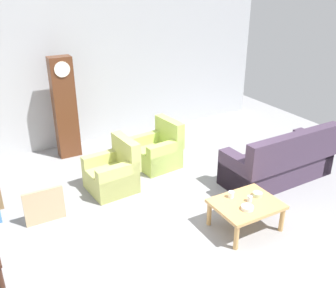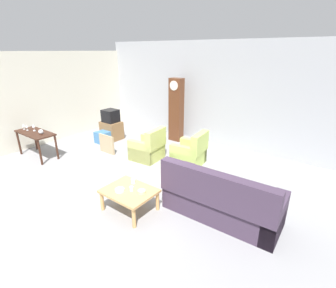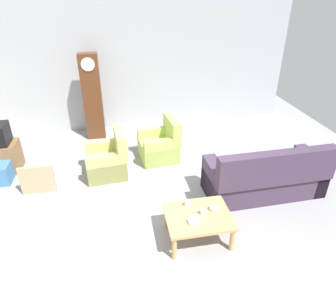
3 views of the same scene
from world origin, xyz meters
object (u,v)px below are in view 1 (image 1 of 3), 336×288
(coffee_table_wood, at_px, (246,206))
(cup_white_porcelain, at_px, (231,195))
(couch_floral, at_px, (280,163))
(cup_blue_rimmed, at_px, (250,199))
(armchair_olive_near, at_px, (113,174))
(grandfather_clock, at_px, (65,108))
(bowl_white_stacked, at_px, (247,208))
(framed_picture_leaning, at_px, (44,206))
(bowl_shallow_green, at_px, (258,194))
(armchair_olive_far, at_px, (158,151))

(coffee_table_wood, xyz_separation_m, cup_white_porcelain, (-0.11, 0.23, 0.11))
(couch_floral, height_order, cup_blue_rimmed, couch_floral)
(armchair_olive_near, relative_size, grandfather_clock, 0.44)
(coffee_table_wood, bearing_deg, cup_blue_rimmed, 5.27)
(coffee_table_wood, distance_m, cup_white_porcelain, 0.28)
(cup_blue_rimmed, height_order, bowl_white_stacked, cup_blue_rimmed)
(grandfather_clock, distance_m, framed_picture_leaning, 2.52)
(couch_floral, bearing_deg, bowl_shallow_green, -147.94)
(bowl_white_stacked, xyz_separation_m, bowl_shallow_green, (0.37, 0.20, 0.00))
(armchair_olive_far, relative_size, bowl_shallow_green, 6.21)
(coffee_table_wood, height_order, bowl_white_stacked, bowl_white_stacked)
(grandfather_clock, bearing_deg, cup_blue_rimmed, -66.50)
(grandfather_clock, bearing_deg, couch_floral, -44.05)
(couch_floral, bearing_deg, cup_white_porcelain, -159.38)
(couch_floral, xyz_separation_m, coffee_table_wood, (-1.48, -0.83, 0.02))
(framed_picture_leaning, xyz_separation_m, cup_blue_rimmed, (2.63, -1.60, 0.20))
(coffee_table_wood, height_order, framed_picture_leaning, framed_picture_leaning)
(armchair_olive_near, xyz_separation_m, grandfather_clock, (-0.29, 1.78, 0.74))
(armchair_olive_far, xyz_separation_m, cup_white_porcelain, (0.06, -2.22, 0.18))
(coffee_table_wood, relative_size, bowl_white_stacked, 5.46)
(cup_white_porcelain, bearing_deg, coffee_table_wood, -64.23)
(armchair_olive_near, xyz_separation_m, coffee_table_wood, (1.29, -2.02, 0.07))
(armchair_olive_near, xyz_separation_m, cup_blue_rimmed, (1.35, -2.01, 0.18))
(armchair_olive_far, bearing_deg, bowl_shallow_green, -79.71)
(armchair_olive_near, relative_size, bowl_shallow_green, 6.21)
(bowl_white_stacked, distance_m, bowl_shallow_green, 0.42)
(couch_floral, relative_size, cup_blue_rimmed, 23.79)
(armchair_olive_far, height_order, bowl_white_stacked, armchair_olive_far)
(grandfather_clock, distance_m, cup_white_porcelain, 3.90)
(cup_blue_rimmed, bearing_deg, grandfather_clock, 113.50)
(cup_white_porcelain, relative_size, bowl_shallow_green, 0.65)
(couch_floral, height_order, cup_white_porcelain, couch_floral)
(couch_floral, xyz_separation_m, grandfather_clock, (-3.07, 2.97, 0.69))
(bowl_white_stacked, bearing_deg, grandfather_clock, 110.63)
(framed_picture_leaning, height_order, bowl_white_stacked, framed_picture_leaning)
(armchair_olive_far, bearing_deg, cup_blue_rimmed, -84.57)
(coffee_table_wood, xyz_separation_m, cup_blue_rimmed, (0.06, 0.01, 0.11))
(armchair_olive_near, bearing_deg, bowl_shallow_green, -51.52)
(coffee_table_wood, distance_m, grandfather_clock, 4.17)
(armchair_olive_near, relative_size, bowl_white_stacked, 5.24)
(cup_white_porcelain, bearing_deg, grandfather_clock, 112.47)
(cup_white_porcelain, height_order, cup_blue_rimmed, cup_white_porcelain)
(framed_picture_leaning, height_order, cup_blue_rimmed, framed_picture_leaning)
(grandfather_clock, relative_size, cup_blue_rimmed, 23.31)
(couch_floral, bearing_deg, armchair_olive_near, 156.77)
(cup_blue_rimmed, distance_m, bowl_white_stacked, 0.22)
(couch_floral, distance_m, framed_picture_leaning, 4.13)
(framed_picture_leaning, height_order, bowl_shallow_green, framed_picture_leaning)
(cup_blue_rimmed, bearing_deg, coffee_table_wood, -174.73)
(framed_picture_leaning, bearing_deg, armchair_olive_near, 17.81)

